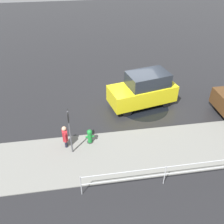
% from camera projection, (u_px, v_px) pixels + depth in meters
% --- Properties ---
extents(ground_plane, '(60.00, 60.00, 0.00)m').
position_uv_depth(ground_plane, '(136.00, 103.00, 15.40)').
color(ground_plane, black).
extents(kerb_strip, '(24.00, 3.20, 0.04)m').
position_uv_depth(kerb_strip, '(156.00, 150.00, 12.01)').
color(kerb_strip, slate).
rests_on(kerb_strip, ground).
extents(moving_hatchback, '(4.17, 2.49, 2.06)m').
position_uv_depth(moving_hatchback, '(144.00, 90.00, 14.66)').
color(moving_hatchback, yellow).
rests_on(moving_hatchback, ground).
extents(fire_hydrant, '(0.42, 0.31, 0.80)m').
position_uv_depth(fire_hydrant, '(90.00, 136.00, 12.22)').
color(fire_hydrant, '#197A2D').
rests_on(fire_hydrant, ground).
extents(pedestrian, '(0.27, 0.57, 1.22)m').
position_uv_depth(pedestrian, '(65.00, 136.00, 11.84)').
color(pedestrian, '#B2262D').
rests_on(pedestrian, ground).
extents(metal_railing, '(10.19, 0.04, 1.05)m').
position_uv_depth(metal_railing, '(205.00, 166.00, 10.19)').
color(metal_railing, '#B7BABF').
rests_on(metal_railing, ground).
extents(sign_post, '(0.07, 0.44, 2.40)m').
position_uv_depth(sign_post, '(69.00, 127.00, 10.98)').
color(sign_post, '#4C4C51').
rests_on(sign_post, ground).
extents(puddle_patch, '(2.95, 2.95, 0.01)m').
position_uv_depth(puddle_patch, '(144.00, 107.00, 15.01)').
color(puddle_patch, black).
rests_on(puddle_patch, ground).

